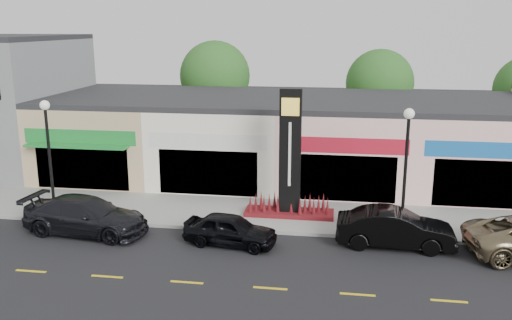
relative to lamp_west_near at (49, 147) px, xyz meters
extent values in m
plane|color=black|center=(8.00, -2.50, -3.48)|extent=(120.00, 120.00, 0.00)
cube|color=gray|center=(8.00, 1.85, -3.40)|extent=(52.00, 4.30, 0.15)
cube|color=gray|center=(8.00, -0.40, -3.40)|extent=(52.00, 0.20, 0.15)
cube|color=tan|center=(-0.50, 9.00, -1.23)|extent=(7.00, 10.00, 4.50)
cube|color=#262628|center=(-0.50, 9.00, 1.17)|extent=(7.00, 10.00, 0.30)
cube|color=black|center=(-0.50, 4.05, -2.08)|extent=(5.25, 0.10, 2.40)
cube|color=#1D8332|center=(-0.50, 4.05, -0.38)|extent=(6.30, 0.12, 0.80)
cube|color=#1D8332|center=(-0.50, 3.60, -0.78)|extent=(5.60, 0.90, 0.12)
cube|color=white|center=(6.50, 9.00, -1.23)|extent=(7.00, 10.00, 4.50)
cube|color=#262628|center=(6.50, 9.00, 1.17)|extent=(7.00, 10.00, 0.30)
cube|color=black|center=(6.50, 4.05, -2.08)|extent=(5.25, 0.10, 2.40)
cube|color=silver|center=(6.50, 4.05, -0.38)|extent=(6.30, 0.12, 0.80)
cube|color=beige|center=(13.50, 9.00, -1.23)|extent=(7.00, 10.00, 4.50)
cube|color=#262628|center=(13.50, 9.00, 1.17)|extent=(7.00, 10.00, 0.30)
cube|color=black|center=(13.50, 4.05, -2.08)|extent=(5.25, 0.10, 2.40)
cube|color=#B7182B|center=(13.50, 4.05, -0.38)|extent=(6.30, 0.12, 0.80)
cube|color=beige|center=(20.50, 9.00, -1.23)|extent=(7.00, 10.00, 4.50)
cube|color=#262628|center=(20.50, 9.00, 1.17)|extent=(7.00, 10.00, 0.30)
cube|color=black|center=(20.50, 4.05, -2.08)|extent=(5.25, 0.10, 2.40)
cube|color=#1961B0|center=(20.50, 4.05, -0.38)|extent=(6.30, 0.12, 0.80)
cylinder|color=#382619|center=(4.00, 17.00, -1.90)|extent=(0.36, 0.36, 3.15)
sphere|color=#264F18|center=(4.00, 17.00, 1.75)|extent=(5.20, 5.20, 5.20)
cylinder|color=#382619|center=(16.00, 17.00, -1.99)|extent=(0.36, 0.36, 2.97)
sphere|color=#264F18|center=(16.00, 17.00, 1.42)|extent=(4.80, 4.80, 4.80)
cylinder|color=black|center=(0.00, 0.00, -3.18)|extent=(0.32, 0.32, 0.30)
cylinder|color=black|center=(0.00, 0.00, -0.68)|extent=(0.14, 0.14, 5.00)
sphere|color=silver|center=(0.00, 0.00, 1.92)|extent=(0.44, 0.44, 0.44)
cylinder|color=black|center=(16.00, 0.00, -3.18)|extent=(0.32, 0.32, 0.30)
cylinder|color=black|center=(16.00, 0.00, -0.68)|extent=(0.14, 0.14, 5.00)
sphere|color=silver|center=(16.00, 0.00, 1.92)|extent=(0.44, 0.44, 0.44)
cube|color=#58110F|center=(11.00, 1.70, -3.23)|extent=(4.20, 1.30, 0.20)
cube|color=black|center=(11.00, 1.70, -0.33)|extent=(1.00, 0.40, 6.00)
cube|color=yellow|center=(11.00, 1.48, 1.87)|extent=(0.80, 0.05, 0.80)
cube|color=silver|center=(11.00, 1.48, -0.33)|extent=(0.12, 0.04, 3.00)
imported|color=black|center=(2.35, -1.57, -2.67)|extent=(2.84, 5.76, 1.61)
imported|color=black|center=(8.87, -1.89, -2.81)|extent=(2.13, 4.08, 1.33)
imported|color=black|center=(15.62, -1.07, -2.69)|extent=(1.85, 4.84, 1.58)
camera|label=1|loc=(13.09, -22.59, 5.46)|focal=38.00mm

